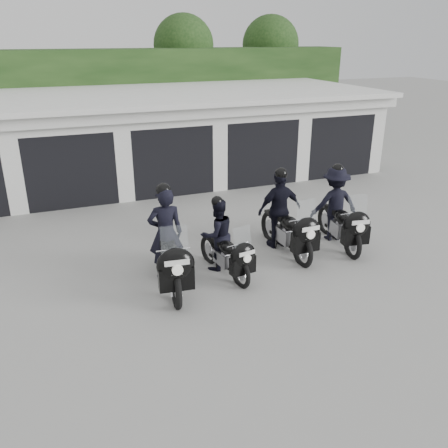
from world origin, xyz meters
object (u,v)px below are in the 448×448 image
object	(u,v)px
police_bike_a	(168,247)
police_bike_d	(337,209)
police_bike_c	(283,216)
police_bike_b	(221,240)

from	to	relation	value
police_bike_a	police_bike_d	distance (m)	4.50
police_bike_c	police_bike_b	bearing A→B (deg)	-164.78
police_bike_b	police_bike_d	world-z (taller)	police_bike_d
police_bike_b	police_bike_a	bearing A→B (deg)	178.14
police_bike_a	police_bike_d	xyz separation A→B (m)	(4.45, 0.65, 0.00)
police_bike_a	police_bike_c	bearing A→B (deg)	19.95
police_bike_a	police_bike_c	size ratio (longest dim) A/B	1.05
police_bike_d	police_bike_a	bearing A→B (deg)	-163.21
police_bike_c	police_bike_d	world-z (taller)	police_bike_c
police_bike_a	police_bike_c	world-z (taller)	police_bike_a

